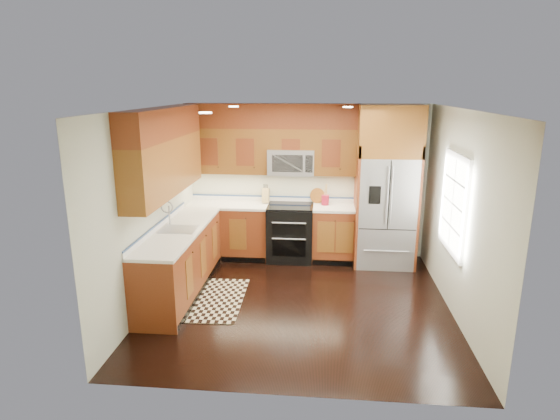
# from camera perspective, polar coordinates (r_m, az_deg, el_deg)

# --- Properties ---
(ground) EXTENTS (4.00, 4.00, 0.00)m
(ground) POSITION_cam_1_polar(r_m,az_deg,el_deg) (6.53, 2.36, -11.23)
(ground) COLOR black
(ground) RESTS_ON ground
(wall_back) EXTENTS (4.00, 0.02, 2.60)m
(wall_back) POSITION_cam_1_polar(r_m,az_deg,el_deg) (8.02, 3.26, 3.55)
(wall_back) COLOR #B9BEAB
(wall_back) RESTS_ON ground
(wall_left) EXTENTS (0.02, 4.00, 2.60)m
(wall_left) POSITION_cam_1_polar(r_m,az_deg,el_deg) (6.48, -15.45, 0.31)
(wall_left) COLOR #B9BEAB
(wall_left) RESTS_ON ground
(wall_right) EXTENTS (0.02, 4.00, 2.60)m
(wall_right) POSITION_cam_1_polar(r_m,az_deg,el_deg) (6.30, 20.98, -0.58)
(wall_right) COLOR #B9BEAB
(wall_right) RESTS_ON ground
(window) EXTENTS (0.04, 1.10, 1.30)m
(window) POSITION_cam_1_polar(r_m,az_deg,el_deg) (6.45, 20.42, 0.75)
(window) COLOR white
(window) RESTS_ON ground
(base_cabinets) EXTENTS (2.85, 3.00, 0.90)m
(base_cabinets) POSITION_cam_1_polar(r_m,az_deg,el_deg) (7.33, -6.88, -4.51)
(base_cabinets) COLOR maroon
(base_cabinets) RESTS_ON ground
(countertop) EXTENTS (2.86, 3.01, 0.04)m
(countertop) POSITION_cam_1_polar(r_m,az_deg,el_deg) (7.27, -5.71, -0.76)
(countertop) COLOR white
(countertop) RESTS_ON base_cabinets
(upper_cabinets) EXTENTS (2.85, 3.00, 1.15)m
(upper_cabinets) POSITION_cam_1_polar(r_m,az_deg,el_deg) (7.14, -6.32, 7.99)
(upper_cabinets) COLOR brown
(upper_cabinets) RESTS_ON ground
(range) EXTENTS (0.76, 0.67, 0.95)m
(range) POSITION_cam_1_polar(r_m,az_deg,el_deg) (7.91, 1.26, -2.79)
(range) COLOR black
(range) RESTS_ON ground
(microwave) EXTENTS (0.76, 0.40, 0.42)m
(microwave) POSITION_cam_1_polar(r_m,az_deg,el_deg) (7.77, 1.38, 5.90)
(microwave) COLOR #B2B2B7
(microwave) RESTS_ON ground
(refrigerator) EXTENTS (0.98, 0.75, 2.60)m
(refrigerator) POSITION_cam_1_polar(r_m,az_deg,el_deg) (7.71, 12.85, 2.77)
(refrigerator) COLOR #B2B2B7
(refrigerator) RESTS_ON ground
(sink_faucet) EXTENTS (0.54, 0.44, 0.37)m
(sink_faucet) POSITION_cam_1_polar(r_m,az_deg,el_deg) (6.68, -12.47, -1.81)
(sink_faucet) COLOR #B2B2B7
(sink_faucet) RESTS_ON countertop
(rug) EXTENTS (0.87, 1.41, 0.01)m
(rug) POSITION_cam_1_polar(r_m,az_deg,el_deg) (6.68, -8.17, -10.69)
(rug) COLOR black
(rug) RESTS_ON ground
(knife_block) EXTENTS (0.12, 0.16, 0.32)m
(knife_block) POSITION_cam_1_polar(r_m,az_deg,el_deg) (7.99, -1.76, 1.83)
(knife_block) COLOR tan
(knife_block) RESTS_ON countertop
(utensil_crock) EXTENTS (0.16, 0.16, 0.36)m
(utensil_crock) POSITION_cam_1_polar(r_m,az_deg,el_deg) (7.85, 5.54, 1.49)
(utensil_crock) COLOR maroon
(utensil_crock) RESTS_ON countertop
(cutting_board) EXTENTS (0.33, 0.33, 0.02)m
(cutting_board) POSITION_cam_1_polar(r_m,az_deg,el_deg) (8.01, 4.56, 0.94)
(cutting_board) COLOR brown
(cutting_board) RESTS_ON countertop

